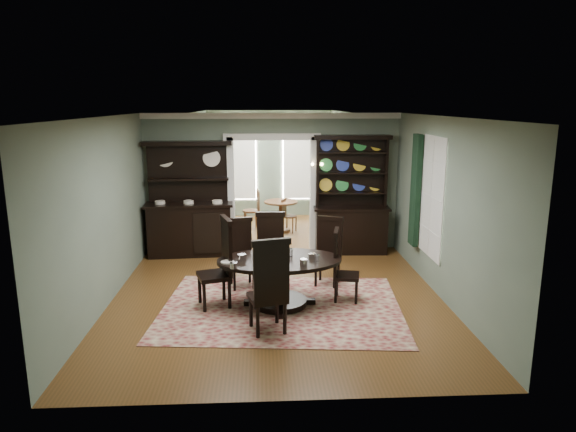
% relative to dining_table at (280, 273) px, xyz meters
% --- Properties ---
extents(room, '(5.51, 6.01, 3.01)m').
position_rel_dining_table_xyz_m(room, '(-0.03, 0.31, 1.03)').
color(room, brown).
rests_on(room, ground).
extents(parlor, '(3.51, 3.50, 3.01)m').
position_rel_dining_table_xyz_m(parlor, '(-0.03, 5.80, 0.97)').
color(parlor, brown).
rests_on(parlor, ground).
extents(doorway_trim, '(2.08, 0.25, 2.57)m').
position_rel_dining_table_xyz_m(doorway_trim, '(-0.03, 3.26, 1.07)').
color(doorway_trim, silver).
rests_on(doorway_trim, floor).
extents(right_window, '(0.15, 1.47, 2.12)m').
position_rel_dining_table_xyz_m(right_window, '(2.66, 1.19, 1.05)').
color(right_window, white).
rests_on(right_window, wall_right).
extents(wall_sconce, '(0.27, 0.21, 0.21)m').
position_rel_dining_table_xyz_m(wall_sconce, '(0.92, 3.11, 1.34)').
color(wall_sconce, gold).
rests_on(wall_sconce, back_wall_right).
extents(rug, '(4.02, 3.18, 0.01)m').
position_rel_dining_table_xyz_m(rug, '(0.03, -0.10, -0.54)').
color(rug, maroon).
rests_on(rug, floor).
extents(dining_table, '(2.04, 1.93, 0.78)m').
position_rel_dining_table_xyz_m(dining_table, '(0.00, 0.00, 0.00)').
color(dining_table, black).
rests_on(dining_table, rug).
extents(centerpiece, '(1.56, 1.00, 0.26)m').
position_rel_dining_table_xyz_m(centerpiece, '(-0.09, 0.01, 0.31)').
color(centerpiece, silver).
rests_on(centerpiece, dining_table).
extents(chair_far_left, '(0.54, 0.52, 1.23)m').
position_rel_dining_table_xyz_m(chair_far_left, '(-0.65, 0.98, 0.10)').
color(chair_far_left, black).
rests_on(chair_far_left, rug).
extents(chair_far_mid, '(0.52, 0.48, 1.34)m').
position_rel_dining_table_xyz_m(chair_far_mid, '(-0.13, 0.90, 0.16)').
color(chair_far_mid, black).
rests_on(chair_far_mid, rug).
extents(chair_far_right, '(0.57, 0.56, 1.22)m').
position_rel_dining_table_xyz_m(chair_far_right, '(0.93, 1.01, 0.10)').
color(chair_far_right, black).
rests_on(chair_far_right, rug).
extents(chair_end_left, '(0.64, 0.66, 1.45)m').
position_rel_dining_table_xyz_m(chair_end_left, '(-0.93, 0.06, 0.22)').
color(chair_end_left, black).
rests_on(chair_end_left, rug).
extents(chair_end_right, '(0.50, 0.52, 1.20)m').
position_rel_dining_table_xyz_m(chair_end_right, '(1.01, 0.17, 0.09)').
color(chair_end_right, black).
rests_on(chair_end_right, rug).
extents(chair_near, '(0.64, 0.62, 1.42)m').
position_rel_dining_table_xyz_m(chair_near, '(-0.18, -1.06, 0.20)').
color(chair_near, black).
rests_on(chair_near, rug).
extents(sideboard, '(1.88, 0.76, 2.43)m').
position_rel_dining_table_xyz_m(sideboard, '(-1.81, 2.98, 0.30)').
color(sideboard, black).
rests_on(sideboard, floor).
extents(welsh_dresser, '(1.66, 0.67, 2.54)m').
position_rel_dining_table_xyz_m(welsh_dresser, '(1.67, 2.99, 0.38)').
color(welsh_dresser, black).
rests_on(welsh_dresser, floor).
extents(parlor_table, '(0.85, 0.85, 0.78)m').
position_rel_dining_table_xyz_m(parlor_table, '(0.22, 4.87, -0.03)').
color(parlor_table, '#572B18').
rests_on(parlor_table, parlor_floor).
extents(parlor_chair_left, '(0.45, 0.43, 1.01)m').
position_rel_dining_table_xyz_m(parlor_chair_left, '(-0.48, 5.16, -0.00)').
color(parlor_chair_left, '#572B18').
rests_on(parlor_chair_left, parlor_floor).
extents(parlor_chair_right, '(0.40, 0.40, 0.84)m').
position_rel_dining_table_xyz_m(parlor_chair_right, '(0.38, 4.83, -0.09)').
color(parlor_chair_right, '#572B18').
rests_on(parlor_chair_right, parlor_floor).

